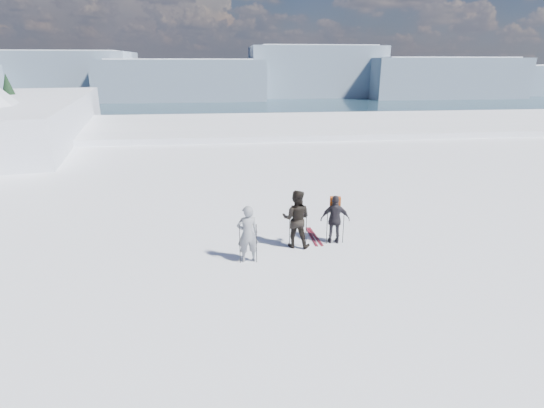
{
  "coord_description": "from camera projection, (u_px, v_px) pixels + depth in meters",
  "views": [
    {
      "loc": [
        -3.88,
        -10.46,
        5.96
      ],
      "look_at": [
        -2.28,
        3.0,
        1.41
      ],
      "focal_mm": 28.0,
      "sensor_mm": 36.0,
      "label": 1
    }
  ],
  "objects": [
    {
      "name": "ski_poles",
      "position": [
        294.0,
        234.0,
        13.9
      ],
      "size": [
        3.63,
        1.19,
        1.29
      ],
      "color": "black",
      "rests_on": "ground"
    },
    {
      "name": "far_mountain_range",
      "position": [
        252.0,
        75.0,
        445.93
      ],
      "size": [
        770.0,
        110.0,
        53.0
      ],
      "color": "slate",
      "rests_on": "ground"
    },
    {
      "name": "skier_dark",
      "position": [
        296.0,
        219.0,
        14.14
      ],
      "size": [
        1.15,
        1.01,
        1.99
      ],
      "primitive_type": "imported",
      "rotation": [
        0.0,
        0.0,
        2.83
      ],
      "color": "black",
      "rests_on": "ground"
    },
    {
      "name": "skier_grey",
      "position": [
        248.0,
        234.0,
        13.09
      ],
      "size": [
        0.72,
        0.53,
        1.84
      ],
      "primitive_type": "imported",
      "rotation": [
        0.0,
        0.0,
        3.28
      ],
      "color": "gray",
      "rests_on": "ground"
    },
    {
      "name": "lake_basin",
      "position": [
        263.0,
        193.0,
        42.49
      ],
      "size": [
        820.0,
        820.0,
        71.62
      ],
      "color": "white",
      "rests_on": "ground"
    },
    {
      "name": "skier_pack",
      "position": [
        335.0,
        220.0,
        14.47
      ],
      "size": [
        1.05,
        0.58,
        1.7
      ],
      "primitive_type": "imported",
      "rotation": [
        0.0,
        0.0,
        2.97
      ],
      "color": "black",
      "rests_on": "ground"
    },
    {
      "name": "backpack",
      "position": [
        336.0,
        186.0,
        14.35
      ],
      "size": [
        0.39,
        0.26,
        0.55
      ],
      "primitive_type": "cube",
      "rotation": [
        0.0,
        0.0,
        2.97
      ],
      "color": "#BD4811",
      "rests_on": "skier_pack"
    },
    {
      "name": "skis_loose",
      "position": [
        314.0,
        236.0,
        15.21
      ],
      "size": [
        0.29,
        1.7,
        0.03
      ],
      "color": "black",
      "rests_on": "ground"
    }
  ]
}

